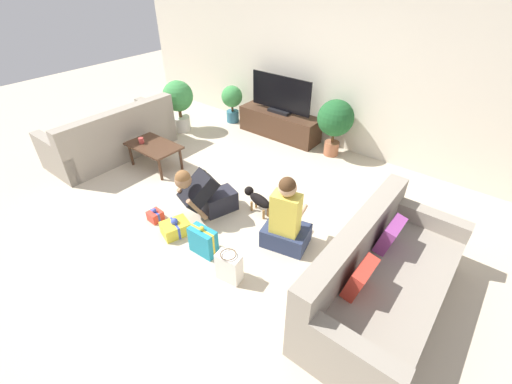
% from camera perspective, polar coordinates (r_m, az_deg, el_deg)
% --- Properties ---
extents(ground_plane, '(16.00, 16.00, 0.00)m').
position_cam_1_polar(ground_plane, '(4.81, -6.58, -1.98)').
color(ground_plane, beige).
extents(wall_back, '(8.40, 0.06, 2.60)m').
position_cam_1_polar(wall_back, '(6.17, 10.79, 19.69)').
color(wall_back, beige).
rests_on(wall_back, ground_plane).
extents(sofa_left, '(0.93, 2.05, 0.86)m').
position_cam_1_polar(sofa_left, '(6.35, -22.78, 8.33)').
color(sofa_left, gray).
rests_on(sofa_left, ground_plane).
extents(sofa_right, '(0.93, 2.05, 0.86)m').
position_cam_1_polar(sofa_right, '(3.57, 20.07, -13.87)').
color(sofa_right, gray).
rests_on(sofa_right, ground_plane).
extents(coffee_table, '(0.87, 0.53, 0.40)m').
position_cam_1_polar(coffee_table, '(5.68, -16.66, 7.10)').
color(coffee_table, '#472D1E').
rests_on(coffee_table, ground_plane).
extents(tv_console, '(1.57, 0.47, 0.47)m').
position_cam_1_polar(tv_console, '(6.56, 3.91, 11.23)').
color(tv_console, '#472D1E').
rests_on(tv_console, ground_plane).
extents(tv, '(1.24, 0.20, 0.66)m').
position_cam_1_polar(tv, '(6.37, 4.11, 15.59)').
color(tv, black).
rests_on(tv, tv_console).
extents(potted_plant_back_right, '(0.60, 0.60, 0.97)m').
position_cam_1_polar(potted_plant_back_right, '(5.85, 13.07, 11.59)').
color(potted_plant_back_right, '#A36042').
rests_on(potted_plant_back_right, ground_plane).
extents(potted_plant_corner_left, '(0.57, 0.57, 0.96)m').
position_cam_1_polar(potted_plant_corner_left, '(6.81, -12.80, 14.70)').
color(potted_plant_corner_left, beige).
rests_on(potted_plant_corner_left, ground_plane).
extents(potted_plant_back_left, '(0.42, 0.42, 0.74)m').
position_cam_1_polar(potted_plant_back_left, '(7.10, -4.01, 15.08)').
color(potted_plant_back_left, '#336B84').
rests_on(potted_plant_back_left, ground_plane).
extents(person_kneeling, '(0.53, 0.80, 0.77)m').
position_cam_1_polar(person_kneeling, '(4.43, -8.55, -0.28)').
color(person_kneeling, '#23232D').
rests_on(person_kneeling, ground_plane).
extents(person_sitting, '(0.60, 0.56, 0.97)m').
position_cam_1_polar(person_sitting, '(3.94, 5.03, -4.89)').
color(person_sitting, '#283351').
rests_on(person_sitting, ground_plane).
extents(dog, '(0.54, 0.20, 0.31)m').
position_cam_1_polar(dog, '(4.51, 0.25, -1.15)').
color(dog, black).
rests_on(dog, ground_plane).
extents(gift_box_a, '(0.18, 0.17, 0.19)m').
position_cam_1_polar(gift_box_a, '(4.64, -16.43, -3.81)').
color(gift_box_a, red).
rests_on(gift_box_a, ground_plane).
extents(gift_box_b, '(0.34, 0.39, 0.24)m').
position_cam_1_polar(gift_box_b, '(4.36, -13.27, -5.85)').
color(gift_box_b, yellow).
rests_on(gift_box_b, ground_plane).
extents(gift_box_c, '(0.34, 0.17, 0.39)m').
position_cam_1_polar(gift_box_c, '(4.00, -8.79, -8.10)').
color(gift_box_c, teal).
rests_on(gift_box_c, ground_plane).
extents(gift_bag_a, '(0.28, 0.19, 0.36)m').
position_cam_1_polar(gift_bag_a, '(3.68, -4.52, -12.34)').
color(gift_bag_a, white).
rests_on(gift_bag_a, ground_plane).
extents(mug, '(0.12, 0.08, 0.09)m').
position_cam_1_polar(mug, '(5.74, -18.58, 8.12)').
color(mug, '#B23D38').
rests_on(mug, coffee_table).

